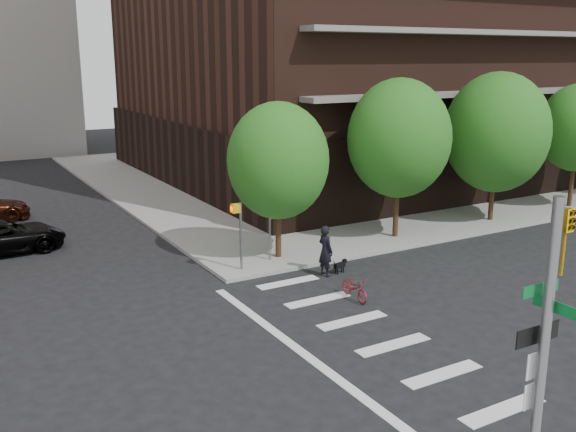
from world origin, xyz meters
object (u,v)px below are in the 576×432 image
scooter (355,288)px  traffic_signal (537,420)px  parked_car_black (2,237)px  dog_walker (325,251)px

scooter → traffic_signal: bearing=-108.4°
traffic_signal → scooter: (4.61, 10.97, -2.29)m
traffic_signal → parked_car_black: (-5.03, 22.55, -2.00)m
traffic_signal → parked_car_black: traffic_signal is taller
parked_car_black → dog_walker: (10.12, -9.05, 0.27)m
scooter → parked_car_black: bearing=134.2°
traffic_signal → parked_car_black: bearing=102.6°
parked_car_black → dog_walker: 13.58m
scooter → dog_walker: dog_walker is taller
traffic_signal → scooter: size_ratio=3.87×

